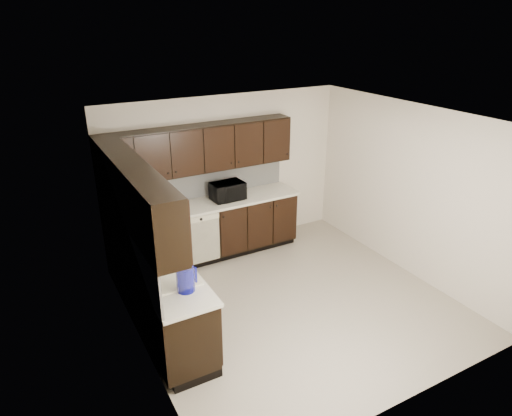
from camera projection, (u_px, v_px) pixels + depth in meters
The scene contains 20 objects.
floor at pixel (291, 302), 6.20m from camera, with size 4.00×4.00×0.00m, color #A59B89.
ceiling at pixel (298, 119), 5.22m from camera, with size 4.00×4.00×0.00m, color white.
wall_back at pixel (226, 174), 7.32m from camera, with size 4.00×0.02×2.50m, color beige.
wall_left at pixel (136, 256), 4.82m from camera, with size 0.02×4.00×2.50m, color beige.
wall_right at pixel (410, 191), 6.60m from camera, with size 0.02×4.00×2.50m, color beige.
wall_front at pixel (417, 299), 4.10m from camera, with size 4.00×0.02×2.50m, color beige.
lower_cabinets at pixel (190, 258), 6.48m from camera, with size 3.00×2.80×0.90m.
countertop at pixel (188, 226), 6.28m from camera, with size 3.03×2.83×0.04m.
backsplash at pixel (167, 206), 6.25m from camera, with size 3.00×2.80×0.48m.
upper_cabinets at pixel (175, 166), 5.98m from camera, with size 3.00×2.80×0.70m.
dishwasher at pixel (201, 237), 6.81m from camera, with size 0.58×0.04×0.78m.
sink at pixel (168, 279), 5.09m from camera, with size 0.54×0.82×0.42m.
microwave at pixel (228, 191), 7.07m from camera, with size 0.50×0.34×0.28m, color black.
soap_bottle_a at pixel (167, 245), 5.52m from camera, with size 0.08×0.08×0.18m, color gray.
soap_bottle_b at pixel (129, 233), 5.78m from camera, with size 0.09×0.09×0.22m, color gray.
toaster_oven at pixel (142, 208), 6.52m from camera, with size 0.38×0.28×0.24m, color #B4B4B6.
storage_bin at pixel (137, 220), 6.15m from camera, with size 0.53×0.39×0.21m, color white.
blue_pitcher at pixel (185, 279), 4.72m from camera, with size 0.19×0.19×0.28m, color #101196.
teal_tumbler at pixel (171, 251), 5.34m from camera, with size 0.09×0.09×0.20m, color #0B6C7D.
paper_towel_roll at pixel (140, 217), 6.13m from camera, with size 0.14×0.14×0.30m, color silver.
Camera 1 is at (-2.93, -4.32, 3.60)m, focal length 32.00 mm.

